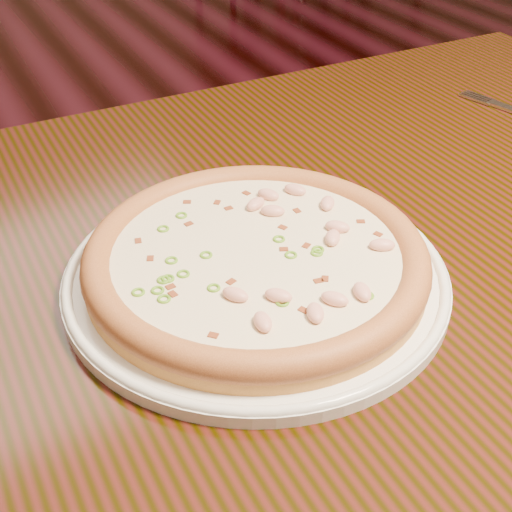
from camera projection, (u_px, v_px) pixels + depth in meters
name	position (u px, v px, depth m)	size (l,w,h in m)	color
ground	(271.00, 459.00, 1.43)	(9.00, 9.00, 0.00)	black
hero_table	(330.00, 297.00, 0.81)	(1.20, 0.80, 0.75)	black
plate	(256.00, 274.00, 0.67)	(0.36, 0.36, 0.02)	white
pizza	(256.00, 259.00, 0.66)	(0.32, 0.32, 0.03)	gold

